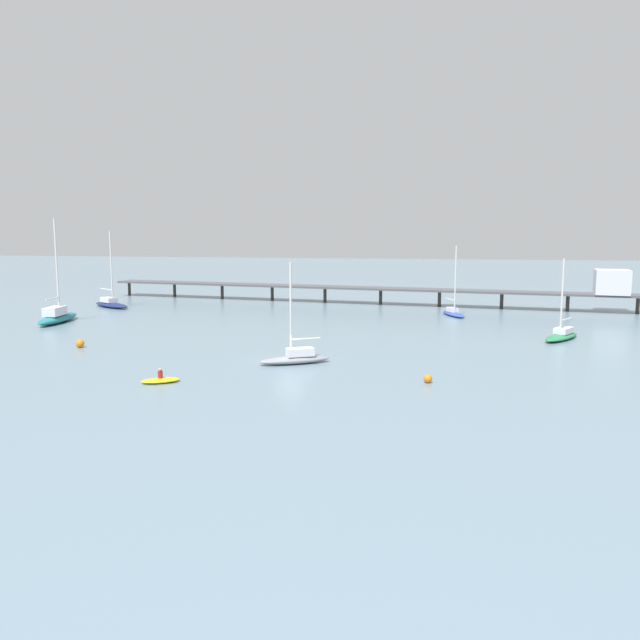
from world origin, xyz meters
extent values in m
plane|color=slate|center=(0.00, 0.00, 0.00)|extent=(400.00, 400.00, 0.00)
cube|color=#4C4C51|center=(0.00, 45.56, 2.45)|extent=(82.61, 15.47, 0.30)
cylinder|color=#38332D|center=(-40.04, 51.22, 1.15)|extent=(0.50, 0.50, 2.30)
cylinder|color=#38332D|center=(-31.14, 49.96, 1.15)|extent=(0.50, 0.50, 2.30)
cylinder|color=#38332D|center=(-22.25, 48.71, 1.15)|extent=(0.50, 0.50, 2.30)
cylinder|color=#38332D|center=(-13.35, 47.45, 1.15)|extent=(0.50, 0.50, 2.30)
cylinder|color=#38332D|center=(-4.45, 46.19, 1.15)|extent=(0.50, 0.50, 2.30)
cylinder|color=#38332D|center=(4.45, 44.93, 1.15)|extent=(0.50, 0.50, 2.30)
cylinder|color=#38332D|center=(13.35, 43.67, 1.15)|extent=(0.50, 0.50, 2.30)
cylinder|color=#38332D|center=(22.25, 42.41, 1.15)|extent=(0.50, 0.50, 2.30)
cylinder|color=#38332D|center=(31.14, 41.16, 1.15)|extent=(0.50, 0.50, 2.30)
cylinder|color=#38332D|center=(40.04, 39.90, 1.15)|extent=(0.50, 0.50, 2.30)
cube|color=silver|center=(36.65, 40.38, 4.28)|extent=(5.01, 5.01, 3.37)
ellipsoid|color=navy|center=(-34.54, 34.22, 0.36)|extent=(8.14, 6.42, 0.73)
cube|color=silver|center=(-35.09, 34.58, 1.09)|extent=(2.99, 2.71, 0.72)
cylinder|color=silver|center=(-34.19, 33.99, 5.96)|extent=(0.22, 0.22, 10.46)
cylinder|color=silver|center=(-35.64, 34.95, 2.61)|extent=(2.99, 2.05, 0.18)
ellipsoid|color=#287F4C|center=(25.70, 16.27, 0.30)|extent=(5.35, 6.99, 0.60)
cube|color=silver|center=(26.00, 16.75, 0.91)|extent=(2.42, 2.77, 0.62)
cylinder|color=silver|center=(25.52, 15.97, 4.56)|extent=(0.20, 0.20, 7.91)
cylinder|color=silver|center=(26.24, 17.14, 2.02)|extent=(1.59, 2.42, 0.16)
ellipsoid|color=gray|center=(0.62, -0.51, 0.33)|extent=(6.28, 4.30, 0.66)
cube|color=silver|center=(1.07, -0.28, 1.00)|extent=(2.59, 2.07, 0.69)
cylinder|color=silver|center=(0.34, -0.65, 4.72)|extent=(0.20, 0.20, 8.14)
cylinder|color=silver|center=(1.50, -0.05, 2.12)|extent=(2.39, 1.34, 0.16)
ellipsoid|color=#1E727A|center=(-33.53, 18.63, 0.49)|extent=(3.37, 9.46, 0.99)
cube|color=silver|center=(-33.45, 17.90, 1.51)|extent=(2.01, 3.48, 1.05)
cylinder|color=silver|center=(-33.58, 19.09, 6.90)|extent=(0.23, 0.23, 11.83)
cylinder|color=silver|center=(-33.40, 17.46, 3.12)|extent=(0.55, 3.28, 0.18)
ellipsoid|color=#2D4CB7|center=(15.12, 33.43, 0.24)|extent=(3.76, 6.43, 0.47)
cube|color=silver|center=(14.94, 33.89, 0.77)|extent=(1.66, 1.92, 0.59)
cylinder|color=silver|center=(15.23, 33.14, 4.92)|extent=(0.19, 0.19, 8.88)
cylinder|color=silver|center=(14.68, 34.58, 2.07)|extent=(1.24, 2.93, 0.16)
ellipsoid|color=yellow|center=(-7.93, -9.01, 0.17)|extent=(3.17, 2.56, 0.35)
cylinder|color=maroon|center=(-7.93, -9.01, 0.62)|extent=(0.49, 0.49, 0.55)
sphere|color=tan|center=(-7.93, -9.01, 1.02)|extent=(0.24, 0.24, 0.24)
sphere|color=orange|center=(-21.71, 3.38, 0.41)|extent=(0.82, 0.82, 0.82)
sphere|color=orange|center=(12.01, -5.61, 0.33)|extent=(0.66, 0.66, 0.66)
camera|label=1|loc=(12.11, -53.83, 11.53)|focal=36.18mm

